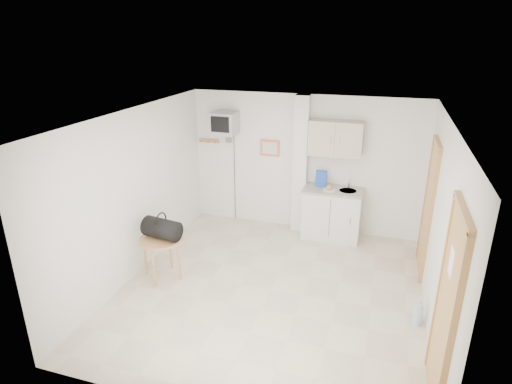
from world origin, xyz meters
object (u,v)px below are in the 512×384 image
(crt_television, at_px, (224,124))
(duffel_bag, at_px, (162,229))
(round_table, at_px, (161,244))
(water_bottle, at_px, (418,314))

(crt_television, bearing_deg, duffel_bag, -94.86)
(round_table, distance_m, duffel_bag, 0.24)
(crt_television, relative_size, water_bottle, 6.33)
(round_table, relative_size, water_bottle, 1.91)
(round_table, height_order, water_bottle, round_table)
(duffel_bag, relative_size, water_bottle, 1.76)
(round_table, height_order, duffel_bag, duffel_bag)
(water_bottle, bearing_deg, crt_television, 147.12)
(crt_television, bearing_deg, water_bottle, -32.88)
(duffel_bag, bearing_deg, water_bottle, 8.70)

